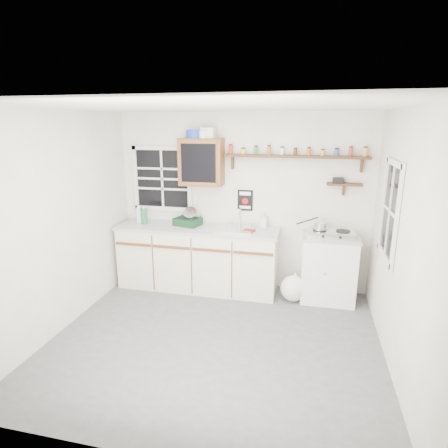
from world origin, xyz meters
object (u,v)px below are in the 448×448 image
object	(u,v)px
spice_shelf	(295,156)
dish_rack	(189,219)
right_cabinet	(328,268)
upper_cabinet	(201,162)
hotplate	(331,233)
main_cabinet	(198,258)

from	to	relation	value
spice_shelf	dish_rack	distance (m)	1.73
right_cabinet	spice_shelf	bearing A→B (deg)	160.34
dish_rack	right_cabinet	bearing A→B (deg)	12.85
upper_cabinet	hotplate	world-z (taller)	upper_cabinet
spice_shelf	hotplate	bearing A→B (deg)	-21.65
main_cabinet	right_cabinet	distance (m)	1.84
right_cabinet	dish_rack	size ratio (longest dim) A/B	2.20
main_cabinet	dish_rack	distance (m)	0.57
spice_shelf	dish_rack	world-z (taller)	spice_shelf
hotplate	upper_cabinet	bearing A→B (deg)	177.46
right_cabinet	hotplate	xyz separation A→B (m)	(-0.00, -0.02, 0.49)
spice_shelf	main_cabinet	bearing A→B (deg)	-170.76
main_cabinet	dish_rack	xyz separation A→B (m)	(-0.15, 0.07, 0.55)
dish_rack	upper_cabinet	bearing A→B (deg)	35.47
upper_cabinet	right_cabinet	bearing A→B (deg)	-3.76
hotplate	dish_rack	bearing A→B (deg)	179.95
right_cabinet	dish_rack	xyz separation A→B (m)	(-1.99, 0.05, 0.55)
main_cabinet	right_cabinet	xyz separation A→B (m)	(1.83, 0.03, -0.01)
upper_cabinet	main_cabinet	bearing A→B (deg)	-103.68
hotplate	spice_shelf	bearing A→B (deg)	160.21
main_cabinet	right_cabinet	bearing A→B (deg)	0.79
main_cabinet	hotplate	distance (m)	1.90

